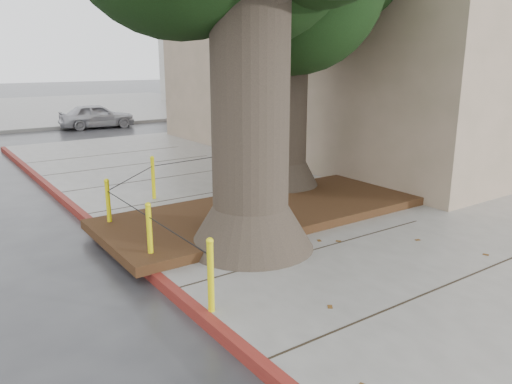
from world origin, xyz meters
TOP-DOWN VIEW (x-y plane):
  - ground at (0.00, 0.00)m, footprint 140.00×140.00m
  - sidewalk_main at (6.00, 2.50)m, footprint 16.00×26.00m
  - sidewalk_far at (6.00, 30.00)m, footprint 16.00×20.00m
  - curb_red at (-2.00, 2.50)m, footprint 0.14×26.00m
  - planter_bed at (0.90, 3.90)m, footprint 6.40×2.60m
  - building_corner at (10.00, 8.50)m, footprint 12.00×13.00m
  - building_side_white at (16.00, 26.00)m, footprint 10.00×10.00m
  - building_side_grey at (22.00, 32.00)m, footprint 12.00×14.00m
  - bollard_ring at (-0.87, 4.38)m, footprint 3.79×5.39m
  - car_silver at (2.61, 19.52)m, footprint 3.43×1.64m
  - car_red at (11.63, 18.51)m, footprint 4.17×1.51m

SIDE VIEW (x-z plane):
  - ground at x=0.00m, z-range 0.00..0.00m
  - sidewalk_main at x=6.00m, z-range 0.00..0.15m
  - sidewalk_far at x=6.00m, z-range 0.00..0.15m
  - curb_red at x=-2.00m, z-range -0.01..0.15m
  - planter_bed at x=0.90m, z-range 0.15..0.31m
  - car_silver at x=2.61m, z-range 0.00..1.13m
  - bollard_ring at x=-0.87m, z-range 0.19..1.14m
  - car_red at x=11.63m, z-range 0.00..1.37m
  - building_side_white at x=16.00m, z-range 0.00..9.00m
  - building_corner at x=10.00m, z-range 0.00..10.00m
  - building_side_grey at x=22.00m, z-range 0.00..12.00m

